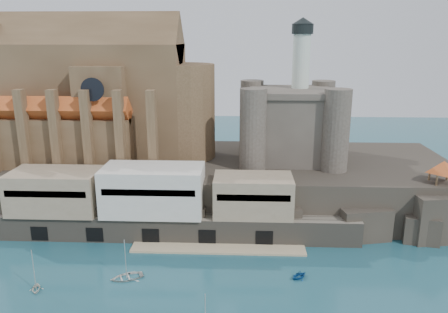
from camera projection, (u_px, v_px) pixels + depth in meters
name	position (u px, v px, depth m)	size (l,w,h in m)	color
ground	(195.00, 312.00, 58.10)	(300.00, 300.00, 0.00)	#194552
promontory	(214.00, 182.00, 94.74)	(100.00, 36.00, 10.00)	black
quay	(153.00, 204.00, 79.16)	(70.00, 12.00, 13.05)	#675F52
church	(103.00, 101.00, 93.59)	(47.00, 25.93, 30.51)	brown
castle_keep	(290.00, 121.00, 92.15)	(21.20, 21.20, 29.30)	#464037
rock_outcrop	(437.00, 214.00, 80.16)	(14.50, 10.50, 8.70)	black
pavilion	(443.00, 168.00, 78.00)	(6.40, 6.40, 5.40)	brown
boat_4	(36.00, 290.00, 63.16)	(2.40, 1.46, 2.78)	silver
boat_6	(127.00, 278.00, 66.30)	(3.56, 1.03, 4.98)	silver
boat_7	(299.00, 278.00, 66.40)	(2.50, 1.53, 2.90)	navy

